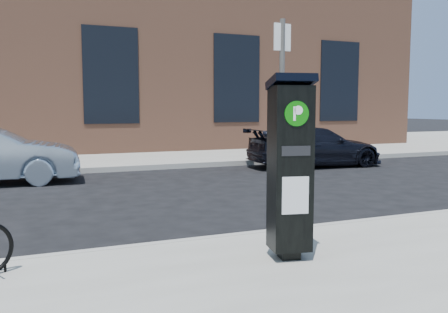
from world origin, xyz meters
TOP-DOWN VIEW (x-y plane):
  - ground at (0.00, 0.00)m, footprint 120.00×120.00m
  - sidewalk_far at (0.00, 14.00)m, footprint 60.00×12.00m
  - curb_near at (0.00, -0.02)m, footprint 60.00×0.12m
  - curb_far at (0.00, 8.02)m, footprint 60.00×0.12m
  - building at (-0.00, 17.00)m, footprint 28.00×10.05m
  - parking_kiosk at (-0.24, -1.16)m, footprint 0.54×0.50m
  - sign_pole at (0.07, -0.41)m, footprint 0.24×0.22m
  - car_dark at (5.38, 6.85)m, footprint 4.36×1.93m

SIDE VIEW (x-z plane):
  - ground at x=0.00m, z-range 0.00..0.00m
  - sidewalk_far at x=0.00m, z-range 0.00..0.15m
  - curb_near at x=0.00m, z-range -0.01..0.15m
  - curb_far at x=0.00m, z-range -0.01..0.15m
  - car_dark at x=5.38m, z-range 0.00..1.24m
  - parking_kiosk at x=-0.24m, z-range 0.18..2.21m
  - sign_pole at x=0.07m, z-range 0.14..2.90m
  - building at x=0.00m, z-range 0.02..8.27m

